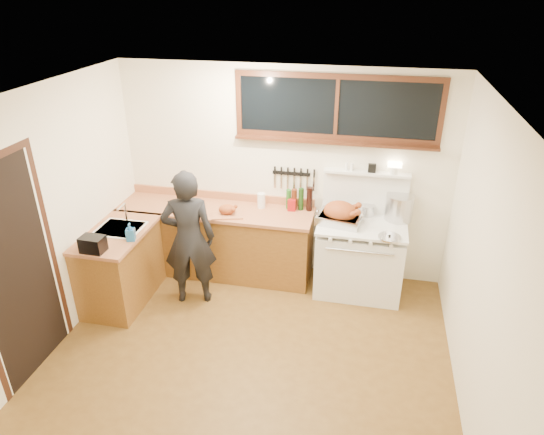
% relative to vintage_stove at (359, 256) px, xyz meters
% --- Properties ---
extents(ground_plane, '(4.00, 3.50, 0.02)m').
position_rel_vintage_stove_xyz_m(ground_plane, '(-1.00, -1.41, -0.48)').
color(ground_plane, brown).
extents(room_shell, '(4.10, 3.60, 2.65)m').
position_rel_vintage_stove_xyz_m(room_shell, '(-1.00, -1.41, 1.18)').
color(room_shell, white).
rests_on(room_shell, ground).
extents(counter_back, '(2.44, 0.64, 1.00)m').
position_rel_vintage_stove_xyz_m(counter_back, '(-1.80, 0.04, -0.01)').
color(counter_back, brown).
rests_on(counter_back, ground).
extents(counter_left, '(0.64, 1.09, 0.90)m').
position_rel_vintage_stove_xyz_m(counter_left, '(-2.70, -0.79, -0.01)').
color(counter_left, brown).
rests_on(counter_left, ground).
extents(sink_unit, '(0.50, 0.45, 0.37)m').
position_rel_vintage_stove_xyz_m(sink_unit, '(-2.68, -0.71, 0.38)').
color(sink_unit, white).
rests_on(sink_unit, counter_left).
extents(vintage_stove, '(1.02, 0.74, 1.57)m').
position_rel_vintage_stove_xyz_m(vintage_stove, '(0.00, 0.00, 0.00)').
color(vintage_stove, white).
rests_on(vintage_stove, ground).
extents(back_window, '(2.32, 0.13, 0.77)m').
position_rel_vintage_stove_xyz_m(back_window, '(-0.40, 0.31, 1.60)').
color(back_window, black).
rests_on(back_window, room_shell).
extents(left_doorway, '(0.02, 1.04, 2.17)m').
position_rel_vintage_stove_xyz_m(left_doorway, '(-2.99, -1.96, 0.62)').
color(left_doorway, black).
rests_on(left_doorway, ground).
extents(knife_strip, '(0.52, 0.03, 0.28)m').
position_rel_vintage_stove_xyz_m(knife_strip, '(-0.88, 0.32, 0.84)').
color(knife_strip, black).
rests_on(knife_strip, room_shell).
extents(man, '(0.68, 0.54, 1.63)m').
position_rel_vintage_stove_xyz_m(man, '(-1.90, -0.62, 0.35)').
color(man, black).
rests_on(man, ground).
extents(soap_bottle, '(0.11, 0.11, 0.20)m').
position_rel_vintage_stove_xyz_m(soap_bottle, '(-2.43, -0.92, 0.53)').
color(soap_bottle, '#2269AE').
rests_on(soap_bottle, counter_left).
extents(toaster, '(0.25, 0.18, 0.17)m').
position_rel_vintage_stove_xyz_m(toaster, '(-2.70, -1.22, 0.52)').
color(toaster, black).
rests_on(toaster, counter_left).
extents(cutting_board, '(0.44, 0.37, 0.13)m').
position_rel_vintage_stove_xyz_m(cutting_board, '(-1.59, -0.11, 0.49)').
color(cutting_board, '#B46E47').
rests_on(cutting_board, counter_back).
extents(roast_turkey, '(0.55, 0.45, 0.26)m').
position_rel_vintage_stove_xyz_m(roast_turkey, '(-0.26, -0.03, 0.54)').
color(roast_turkey, silver).
rests_on(roast_turkey, vintage_stove).
extents(stockpot, '(0.39, 0.39, 0.31)m').
position_rel_vintage_stove_xyz_m(stockpot, '(0.40, 0.21, 0.59)').
color(stockpot, silver).
rests_on(stockpot, vintage_stove).
extents(saucepan, '(0.21, 0.30, 0.13)m').
position_rel_vintage_stove_xyz_m(saucepan, '(0.05, 0.24, 0.50)').
color(saucepan, silver).
rests_on(saucepan, vintage_stove).
extents(pot_lid, '(0.29, 0.29, 0.04)m').
position_rel_vintage_stove_xyz_m(pot_lid, '(0.30, -0.30, 0.45)').
color(pot_lid, silver).
rests_on(pot_lid, vintage_stove).
extents(coffee_tin, '(0.10, 0.08, 0.14)m').
position_rel_vintage_stove_xyz_m(coffee_tin, '(-0.86, 0.18, 0.50)').
color(coffee_tin, maroon).
rests_on(coffee_tin, counter_back).
extents(pitcher, '(0.11, 0.11, 0.19)m').
position_rel_vintage_stove_xyz_m(pitcher, '(-1.24, 0.18, 0.53)').
color(pitcher, white).
rests_on(pitcher, counter_back).
extents(bottle_cluster, '(0.32, 0.07, 0.30)m').
position_rel_vintage_stove_xyz_m(bottle_cluster, '(-0.77, 0.22, 0.57)').
color(bottle_cluster, black).
rests_on(bottle_cluster, counter_back).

